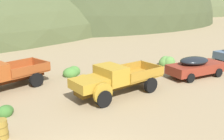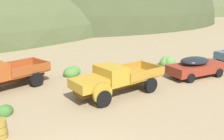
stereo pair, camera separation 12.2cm
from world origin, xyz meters
name	(u,v)px [view 2 (the right image)]	position (x,y,z in m)	size (l,w,h in m)	color
hill_far_right	(82,22)	(23.53, 58.51, 0.00)	(77.02, 61.42, 47.13)	#424C2D
hill_center	(167,14)	(70.86, 78.46, 0.00)	(114.14, 51.48, 52.67)	#56603D
truck_mustard	(112,80)	(4.32, 5.94, 0.99)	(6.28, 3.10, 1.89)	#593D12
car_rust_red	(198,66)	(12.00, 6.29, 0.82)	(4.94, 2.08, 1.57)	maroon
oil_drum_foreground	(0,129)	(-2.16, 3.90, 0.43)	(0.62, 0.62, 0.85)	olive
bush_front_right	(167,62)	(12.21, 10.01, 0.28)	(1.35, 1.30, 1.08)	#5B8E42
bush_front_left	(72,72)	(3.68, 11.17, 0.24)	(1.48, 1.27, 0.88)	#4C8438
bush_near_barrel	(5,111)	(-1.75, 6.28, 0.17)	(0.85, 0.92, 0.69)	#3D702D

